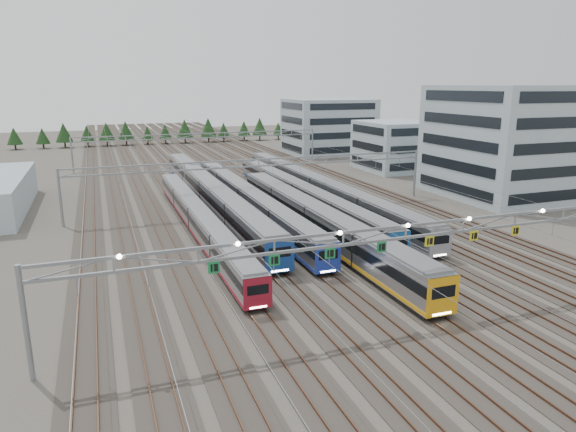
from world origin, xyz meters
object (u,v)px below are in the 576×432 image
object	(u,v)px
train_b	(209,192)
depot_bldg_south	(501,142)
gantry_far	(201,140)
train_f	(318,187)
depot_bldg_north	(328,126)
train_c	(247,199)
depot_bldg_mid	(395,146)
train_e	(300,194)
gantry_mid	(259,169)
train_a	(198,218)
gantry_near	(406,235)
train_d	(315,220)

from	to	relation	value
train_b	depot_bldg_south	distance (m)	49.80
gantry_far	depot_bldg_south	size ratio (longest dim) A/B	2.56
train_b	train_f	distance (m)	18.07
depot_bldg_north	train_c	bearing A→B (deg)	-124.57
train_c	depot_bldg_north	world-z (taller)	depot_bldg_north
depot_bldg_north	train_b	bearing A→B (deg)	-130.51
depot_bldg_mid	train_c	bearing A→B (deg)	-147.29
train_e	gantry_mid	world-z (taller)	gantry_mid
depot_bldg_south	train_b	bearing A→B (deg)	168.98
train_a	gantry_far	size ratio (longest dim) A/B	0.94
train_f	depot_bldg_south	world-z (taller)	depot_bldg_south
train_e	depot_bldg_north	world-z (taller)	depot_bldg_north
train_a	train_b	bearing A→B (deg)	72.53
train_b	train_e	size ratio (longest dim) A/B	1.16
train_c	depot_bldg_south	xyz separation A→B (m)	(43.89, -3.38, 7.27)
train_e	depot_bldg_mid	bearing A→B (deg)	38.05
train_a	gantry_mid	size ratio (longest dim) A/B	0.94
train_e	depot_bldg_north	distance (m)	65.52
depot_bldg_south	train_a	bearing A→B (deg)	-174.73
train_c	gantry_near	xyz separation A→B (m)	(2.20, -38.99, 5.02)
train_f	depot_bldg_mid	distance (m)	36.66
gantry_near	gantry_far	distance (m)	85.12
train_c	gantry_near	bearing A→B (deg)	-86.77
gantry_near	depot_bldg_mid	size ratio (longest dim) A/B	3.52
gantry_near	train_d	bearing A→B (deg)	84.42
train_f	depot_bldg_south	distance (m)	32.21
train_b	train_e	world-z (taller)	train_b
depot_bldg_south	gantry_far	bearing A→B (deg)	130.07
train_c	gantry_near	distance (m)	39.37
gantry_near	depot_bldg_mid	world-z (taller)	depot_bldg_mid
train_e	depot_bldg_south	xyz separation A→B (m)	(34.89, -4.50, 7.32)
train_a	depot_bldg_mid	size ratio (longest dim) A/B	3.32
gantry_far	train_c	bearing A→B (deg)	-92.79
gantry_near	gantry_far	xyz separation A→B (m)	(0.05, 85.12, -0.70)
train_a	gantry_near	xyz separation A→B (m)	(11.20, -30.74, 5.18)
train_a	train_c	bearing A→B (deg)	42.52
train_e	gantry_far	bearing A→B (deg)	98.53
train_d	gantry_far	size ratio (longest dim) A/B	0.92
gantry_mid	train_e	bearing A→B (deg)	-0.08
train_f	gantry_mid	world-z (taller)	gantry_mid
train_d	depot_bldg_south	world-z (taller)	depot_bldg_south
train_a	depot_bldg_mid	world-z (taller)	depot_bldg_mid
train_e	depot_bldg_south	size ratio (longest dim) A/B	2.63
depot_bldg_north	depot_bldg_south	bearing A→B (deg)	-86.65
gantry_mid	depot_bldg_south	distance (m)	41.98
train_a	train_f	world-z (taller)	train_f
train_d	train_e	distance (m)	17.18
train_d	gantry_mid	xyz separation A→B (m)	(-2.25, 16.59, 4.15)
train_b	depot_bldg_south	xyz separation A→B (m)	(48.39, -9.42, 7.05)
train_b	depot_bldg_mid	world-z (taller)	depot_bldg_mid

